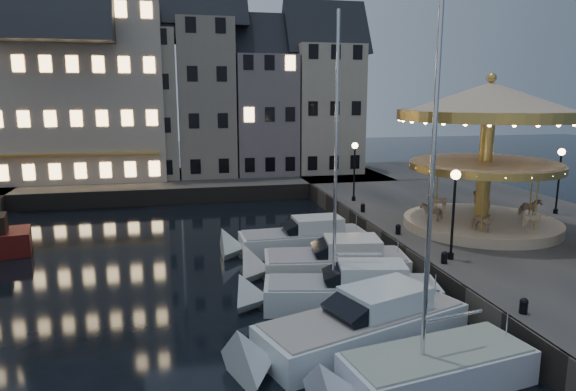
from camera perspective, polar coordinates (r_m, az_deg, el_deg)
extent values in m
plane|color=black|center=(22.08, 1.86, -12.30)|extent=(160.00, 160.00, 0.00)
cube|color=#474442|center=(32.89, 23.59, -4.10)|extent=(16.00, 56.00, 1.30)
cube|color=#474442|center=(48.43, -15.57, 1.11)|extent=(44.00, 12.00, 1.30)
cube|color=#47423A|center=(29.04, 10.58, -5.29)|extent=(0.15, 44.00, 1.30)
cube|color=#47423A|center=(42.44, -13.32, -0.16)|extent=(48.00, 0.15, 1.30)
cylinder|color=black|center=(25.04, 17.61, -6.41)|extent=(0.28, 0.28, 0.30)
cylinder|color=black|center=(24.58, 17.85, -2.52)|extent=(0.12, 0.12, 3.80)
sphere|color=#FFD18C|center=(24.20, 18.14, 2.20)|extent=(0.44, 0.44, 0.44)
cylinder|color=black|center=(36.97, 7.30, -0.35)|extent=(0.28, 0.28, 0.30)
cylinder|color=black|center=(36.66, 7.37, 2.33)|extent=(0.12, 0.12, 3.80)
sphere|color=#FFD18C|center=(36.40, 7.45, 5.52)|extent=(0.44, 0.44, 0.44)
cylinder|color=black|center=(36.97, 27.58, -1.55)|extent=(0.28, 0.28, 0.30)
cylinder|color=black|center=(36.66, 27.83, 1.12)|extent=(0.12, 0.12, 3.80)
sphere|color=#FFD18C|center=(36.40, 28.12, 4.29)|extent=(0.44, 0.44, 0.44)
cylinder|color=black|center=(20.01, 24.70, -11.28)|extent=(0.28, 0.28, 0.40)
sphere|color=black|center=(19.93, 24.75, -10.69)|extent=(0.30, 0.30, 0.30)
cylinder|color=black|center=(24.33, 16.96, -6.77)|extent=(0.28, 0.28, 0.40)
sphere|color=black|center=(24.26, 16.99, -6.27)|extent=(0.30, 0.30, 0.30)
cylinder|color=black|center=(28.60, 12.14, -3.84)|extent=(0.28, 0.28, 0.40)
sphere|color=black|center=(28.55, 12.15, -3.41)|extent=(0.30, 0.30, 0.30)
cylinder|color=black|center=(33.54, 8.31, -1.48)|extent=(0.28, 0.28, 0.40)
sphere|color=black|center=(33.49, 8.32, -1.11)|extent=(0.30, 0.30, 0.30)
cube|color=gray|center=(51.77, -28.72, 7.64)|extent=(5.00, 8.00, 11.00)
cube|color=gray|center=(50.49, -22.78, 8.65)|extent=(5.60, 8.00, 12.00)
cube|color=#9D937E|center=(49.74, -15.87, 9.65)|extent=(6.20, 8.00, 13.00)
cube|color=gray|center=(49.71, -9.17, 10.50)|extent=(5.00, 8.00, 14.00)
cube|color=slate|center=(50.34, -2.84, 8.93)|extent=(5.60, 8.00, 11.00)
cube|color=#B4A691|center=(51.64, 3.89, 9.53)|extent=(6.20, 8.00, 12.00)
cube|color=beige|center=(50.46, -22.86, 10.36)|extent=(16.00, 9.00, 15.00)
cube|color=silver|center=(17.22, 16.23, -18.32)|extent=(6.21, 3.23, 1.30)
cube|color=gray|center=(16.90, 16.36, -16.34)|extent=(5.89, 3.00, 0.10)
cylinder|color=silver|center=(14.90, 15.65, 0.99)|extent=(0.14, 0.14, 10.34)
cube|color=silver|center=(19.18, 8.40, -14.75)|extent=(8.26, 5.00, 1.30)
cube|color=gray|center=(18.90, 8.46, -12.92)|extent=(7.82, 4.68, 0.10)
cube|color=silver|center=(19.30, 10.70, -11.08)|extent=(3.45, 2.82, 0.80)
cube|color=black|center=(18.40, 6.94, -12.44)|extent=(1.82, 2.15, 1.00)
cube|color=silver|center=(22.00, 6.96, -11.20)|extent=(7.47, 3.55, 1.30)
cube|color=gray|center=(21.75, 7.01, -9.57)|extent=(7.09, 3.31, 0.10)
cube|color=silver|center=(21.73, 9.32, -8.45)|extent=(3.00, 2.12, 0.80)
cube|color=black|center=(21.57, 5.49, -8.78)|extent=(1.49, 1.70, 0.95)
cylinder|color=silver|center=(20.46, 5.33, 3.11)|extent=(0.14, 0.14, 9.68)
cube|color=silver|center=(25.46, 5.26, -8.00)|extent=(7.17, 3.60, 1.30)
cube|color=gray|center=(25.24, 5.29, -6.56)|extent=(6.80, 3.34, 0.10)
cube|color=silver|center=(25.26, 7.16, -5.57)|extent=(2.87, 2.33, 0.80)
cube|color=black|center=(25.07, 4.05, -5.88)|extent=(1.42, 1.99, 0.93)
cube|color=silver|center=(29.31, 1.68, -5.35)|extent=(7.16, 2.54, 1.30)
cube|color=gray|center=(29.12, 1.68, -4.09)|extent=(6.80, 2.34, 0.10)
cube|color=silver|center=(29.24, 3.30, -3.17)|extent=(2.74, 1.84, 0.80)
cube|color=black|center=(28.90, 0.60, -3.53)|extent=(1.24, 1.69, 0.95)
cylinder|color=tan|center=(31.19, 20.61, -2.93)|extent=(8.57, 8.57, 0.54)
cylinder|color=gold|center=(30.56, 21.08, 3.61)|extent=(0.75, 0.75, 6.64)
cylinder|color=tan|center=(30.57, 21.06, 3.41)|extent=(7.93, 7.93, 0.19)
cylinder|color=gold|center=(30.60, 21.04, 3.06)|extent=(8.23, 8.23, 0.38)
cone|color=tan|center=(30.34, 21.54, 10.04)|extent=(9.86, 9.86, 1.71)
cylinder|color=gold|center=(30.36, 21.41, 8.32)|extent=(9.86, 9.86, 0.54)
sphere|color=gold|center=(30.35, 21.68, 12.06)|extent=(0.54, 0.54, 0.54)
imported|color=tan|center=(33.34, 24.05, -0.90)|extent=(1.79, 1.29, 1.07)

